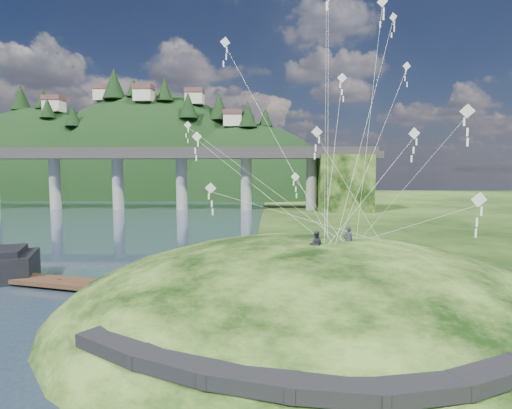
{
  "coord_description": "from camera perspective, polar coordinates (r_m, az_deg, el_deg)",
  "views": [
    {
      "loc": [
        5.27,
        -24.63,
        9.72
      ],
      "look_at": [
        4.0,
        6.0,
        7.0
      ],
      "focal_mm": 28.0,
      "sensor_mm": 36.0,
      "label": 1
    }
  ],
  "objects": [
    {
      "name": "ground",
      "position": [
        27.0,
        -9.42,
        -16.1
      ],
      "size": [
        320.0,
        320.0,
        0.0
      ],
      "primitive_type": "plane",
      "color": "black",
      "rests_on": "ground"
    },
    {
      "name": "grass_hill",
      "position": [
        29.03,
        7.96,
        -17.72
      ],
      "size": [
        36.0,
        32.0,
        13.0
      ],
      "color": "black",
      "rests_on": "ground"
    },
    {
      "name": "footpath",
      "position": [
        16.88,
        10.32,
        -21.91
      ],
      "size": [
        22.29,
        5.84,
        0.83
      ],
      "color": "black",
      "rests_on": "ground"
    },
    {
      "name": "bridge",
      "position": [
        99.87,
        -16.21,
        4.86
      ],
      "size": [
        160.0,
        11.0,
        15.0
      ],
      "color": "#2D2B2B",
      "rests_on": "ground"
    },
    {
      "name": "far_ridge",
      "position": [
        155.67,
        -15.93,
        -1.46
      ],
      "size": [
        153.0,
        70.0,
        94.5
      ],
      "color": "black",
      "rests_on": "ground"
    },
    {
      "name": "wooden_dock",
      "position": [
        35.2,
        -22.47,
        -10.58
      ],
      "size": [
        14.71,
        5.61,
        1.04
      ],
      "color": "#352215",
      "rests_on": "ground"
    },
    {
      "name": "kite_flyers",
      "position": [
        26.13,
        10.34,
        -3.48
      ],
      "size": [
        3.19,
        2.32,
        1.93
      ],
      "color": "#262A33",
      "rests_on": "ground"
    },
    {
      "name": "kite_swarm",
      "position": [
        30.52,
        9.74,
        15.13
      ],
      "size": [
        19.82,
        14.29,
        20.59
      ],
      "color": "silver",
      "rests_on": "ground"
    }
  ]
}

